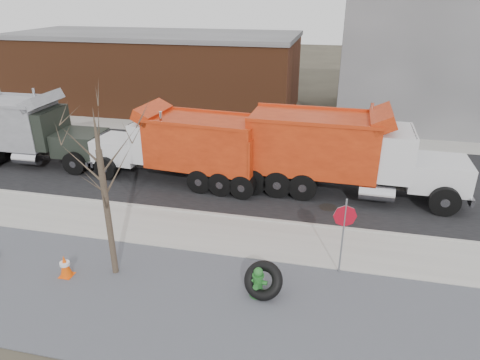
% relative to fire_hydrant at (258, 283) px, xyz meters
% --- Properties ---
extents(ground, '(120.00, 120.00, 0.00)m').
position_rel_fire_hydrant_xyz_m(ground, '(-1.25, 2.69, -0.43)').
color(ground, '#383328').
rests_on(ground, ground).
extents(gravel_verge, '(60.00, 5.00, 0.03)m').
position_rel_fire_hydrant_xyz_m(gravel_verge, '(-1.25, -0.81, -0.41)').
color(gravel_verge, slate).
rests_on(gravel_verge, ground).
extents(sidewalk, '(60.00, 2.50, 0.06)m').
position_rel_fire_hydrant_xyz_m(sidewalk, '(-1.25, 2.94, -0.40)').
color(sidewalk, '#9E9B93').
rests_on(sidewalk, ground).
extents(curb, '(60.00, 0.15, 0.11)m').
position_rel_fire_hydrant_xyz_m(curb, '(-1.25, 4.24, -0.37)').
color(curb, '#9E9B93').
rests_on(curb, ground).
extents(road, '(60.00, 9.40, 0.02)m').
position_rel_fire_hydrant_xyz_m(road, '(-1.25, 8.99, -0.42)').
color(road, black).
rests_on(road, ground).
extents(far_sidewalk, '(60.00, 2.00, 0.06)m').
position_rel_fire_hydrant_xyz_m(far_sidewalk, '(-1.25, 14.69, -0.40)').
color(far_sidewalk, '#9E9B93').
rests_on(far_sidewalk, ground).
extents(building_grey, '(12.00, 10.00, 8.00)m').
position_rel_fire_hydrant_xyz_m(building_grey, '(7.75, 20.69, 3.57)').
color(building_grey, gray).
rests_on(building_grey, ground).
extents(building_brick, '(20.20, 8.20, 5.30)m').
position_rel_fire_hydrant_xyz_m(building_brick, '(-11.25, 19.69, 2.23)').
color(building_brick, brown).
rests_on(building_brick, ground).
extents(bare_tree, '(3.20, 3.20, 5.20)m').
position_rel_fire_hydrant_xyz_m(bare_tree, '(-4.45, 0.09, 2.87)').
color(bare_tree, '#382D23').
rests_on(bare_tree, ground).
extents(fire_hydrant, '(0.53, 0.52, 0.94)m').
position_rel_fire_hydrant_xyz_m(fire_hydrant, '(0.00, 0.00, 0.00)').
color(fire_hydrant, '#2D7630').
rests_on(fire_hydrant, ground).
extents(truck_tire, '(1.23, 1.06, 1.08)m').
position_rel_fire_hydrant_xyz_m(truck_tire, '(0.14, 0.07, 0.06)').
color(truck_tire, black).
rests_on(truck_tire, ground).
extents(stop_sign, '(0.68, 0.15, 2.53)m').
position_rel_fire_hydrant_xyz_m(stop_sign, '(2.23, 1.59, 1.31)').
color(stop_sign, gray).
rests_on(stop_sign, ground).
extents(traffic_cone_near, '(0.39, 0.39, 0.74)m').
position_rel_fire_hydrant_xyz_m(traffic_cone_near, '(-5.81, -0.41, -0.06)').
color(traffic_cone_near, '#F45007').
rests_on(traffic_cone_near, ground).
extents(dump_truck_red_a, '(9.27, 2.75, 3.72)m').
position_rel_fire_hydrant_xyz_m(dump_truck_red_a, '(2.12, 7.45, 1.46)').
color(dump_truck_red_a, black).
rests_on(dump_truck_red_a, ground).
extents(dump_truck_red_b, '(8.05, 2.98, 3.38)m').
position_rel_fire_hydrant_xyz_m(dump_truck_red_b, '(-4.74, 7.20, 1.29)').
color(dump_truck_red_b, black).
rests_on(dump_truck_red_b, ground).
extents(dump_truck_grey, '(7.73, 2.52, 3.50)m').
position_rel_fire_hydrant_xyz_m(dump_truck_grey, '(-13.35, 7.69, 1.36)').
color(dump_truck_grey, black).
rests_on(dump_truck_grey, ground).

